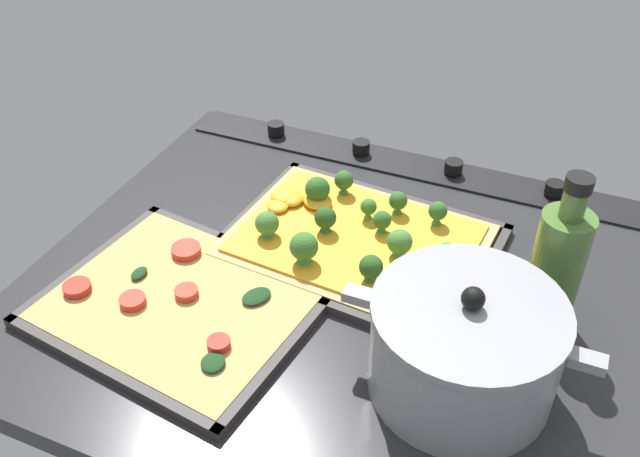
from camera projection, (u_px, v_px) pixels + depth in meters
ground_plane at (336, 290)px, 89.78cm from camera, size 75.79×66.38×3.00cm
stove_control_panel at (406, 162)px, 110.13cm from camera, size 72.76×7.00×2.60cm
baking_tray_front at (359, 246)px, 93.85cm from camera, size 37.02×28.92×1.30cm
broccoli_pizza at (354, 236)px, 93.09cm from camera, size 34.43×26.33×5.74cm
baking_tray_back at (181, 305)px, 84.88cm from camera, size 34.77×30.33×1.30cm
veggie_pizza_back at (179, 301)px, 84.53cm from camera, size 32.07×27.63×1.90cm
cooking_pot at (464, 347)px, 72.26cm from camera, size 26.88×20.07×13.89cm
oil_bottle at (557, 266)px, 78.51cm from camera, size 5.93×5.93×20.34cm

